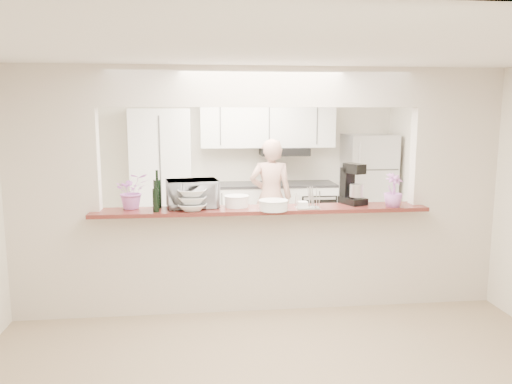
{
  "coord_description": "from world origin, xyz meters",
  "views": [
    {
      "loc": [
        -0.62,
        -4.99,
        2.06
      ],
      "look_at": [
        -0.02,
        0.3,
        1.2
      ],
      "focal_mm": 35.0,
      "sensor_mm": 36.0,
      "label": 1
    }
  ],
  "objects": [
    {
      "name": "floor",
      "position": [
        0.0,
        0.0,
        0.0
      ],
      "size": [
        6.0,
        6.0,
        0.0
      ],
      "primitive_type": "plane",
      "color": "#9A8968",
      "rests_on": "ground"
    },
    {
      "name": "tile_overlay",
      "position": [
        0.0,
        1.55,
        0.01
      ],
      "size": [
        5.0,
        2.9,
        0.01
      ],
      "primitive_type": "cube",
      "color": "beige",
      "rests_on": "floor"
    },
    {
      "name": "partition",
      "position": [
        0.0,
        0.0,
        1.48
      ],
      "size": [
        5.0,
        0.15,
        2.5
      ],
      "color": "beige",
      "rests_on": "floor"
    },
    {
      "name": "bar_counter",
      "position": [
        0.0,
        -0.0,
        0.58
      ],
      "size": [
        3.4,
        0.38,
        1.09
      ],
      "color": "beige",
      "rests_on": "floor"
    },
    {
      "name": "kitchen_cabinets",
      "position": [
        -0.19,
        2.72,
        0.97
      ],
      "size": [
        3.15,
        0.62,
        2.25
      ],
      "color": "white",
      "rests_on": "floor"
    },
    {
      "name": "refrigerator",
      "position": [
        2.05,
        2.65,
        0.85
      ],
      "size": [
        0.75,
        0.7,
        1.7
      ],
      "primitive_type": "cube",
      "color": "#BABABF",
      "rests_on": "floor"
    },
    {
      "name": "flower_left",
      "position": [
        -1.3,
        0.05,
        1.27
      ],
      "size": [
        0.4,
        0.37,
        0.36
      ],
      "primitive_type": "imported",
      "rotation": [
        0.0,
        0.0,
        0.32
      ],
      "color": "#D772BD",
      "rests_on": "bar_counter"
    },
    {
      "name": "wine_bottle_a",
      "position": [
        -1.05,
        -0.15,
        1.21
      ],
      "size": [
        0.06,
        0.06,
        0.31
      ],
      "color": "black",
      "rests_on": "bar_counter"
    },
    {
      "name": "wine_bottle_b",
      "position": [
        -1.05,
        0.07,
        1.24
      ],
      "size": [
        0.08,
        0.08,
        0.39
      ],
      "color": "black",
      "rests_on": "bar_counter"
    },
    {
      "name": "toaster_oven",
      "position": [
        -0.7,
        0.05,
        1.23
      ],
      "size": [
        0.56,
        0.42,
        0.28
      ],
      "primitive_type": "imported",
      "rotation": [
        0.0,
        0.0,
        0.16
      ],
      "color": "#B8B9BE",
      "rests_on": "bar_counter"
    },
    {
      "name": "serving_bowls",
      "position": [
        -0.7,
        -0.12,
        1.2
      ],
      "size": [
        0.3,
        0.3,
        0.21
      ],
      "primitive_type": "imported",
      "rotation": [
        0.0,
        0.0,
        -0.05
      ],
      "color": "white",
      "rests_on": "bar_counter"
    },
    {
      "name": "plate_stack_a",
      "position": [
        -0.25,
        0.03,
        1.15
      ],
      "size": [
        0.25,
        0.25,
        0.12
      ],
      "color": "white",
      "rests_on": "bar_counter"
    },
    {
      "name": "plate_stack_b",
      "position": [
        0.1,
        -0.19,
        1.14
      ],
      "size": [
        0.29,
        0.29,
        0.1
      ],
      "color": "white",
      "rests_on": "bar_counter"
    },
    {
      "name": "red_bowl",
      "position": [
        0.2,
        -0.03,
        1.12
      ],
      "size": [
        0.14,
        0.14,
        0.06
      ],
      "primitive_type": "cylinder",
      "color": "maroon",
      "rests_on": "bar_counter"
    },
    {
      "name": "tan_bowl",
      "position": [
        0.05,
        -0.03,
        1.13
      ],
      "size": [
        0.15,
        0.15,
        0.07
      ],
      "primitive_type": "cylinder",
      "color": "#CFB392",
      "rests_on": "bar_counter"
    },
    {
      "name": "utensil_caddy",
      "position": [
        0.45,
        -0.15,
        1.18
      ],
      "size": [
        0.24,
        0.14,
        0.22
      ],
      "color": "silver",
      "rests_on": "bar_counter"
    },
    {
      "name": "stand_mixer",
      "position": [
        0.98,
        0.06,
        1.28
      ],
      "size": [
        0.27,
        0.33,
        0.43
      ],
      "color": "black",
      "rests_on": "bar_counter"
    },
    {
      "name": "flower_right",
      "position": [
        1.34,
        -0.15,
        1.26
      ],
      "size": [
        0.25,
        0.25,
        0.34
      ],
      "primitive_type": "imported",
      "rotation": [
        0.0,
        0.0,
        0.34
      ],
      "color": "#C675DA",
      "rests_on": "bar_counter"
    },
    {
      "name": "person",
      "position": [
        0.38,
        1.97,
        0.84
      ],
      "size": [
        0.66,
        0.49,
        1.67
      ],
      "primitive_type": "imported",
      "rotation": [
        0.0,
        0.0,
        2.99
      ],
      "color": "tan",
      "rests_on": "floor"
    }
  ]
}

